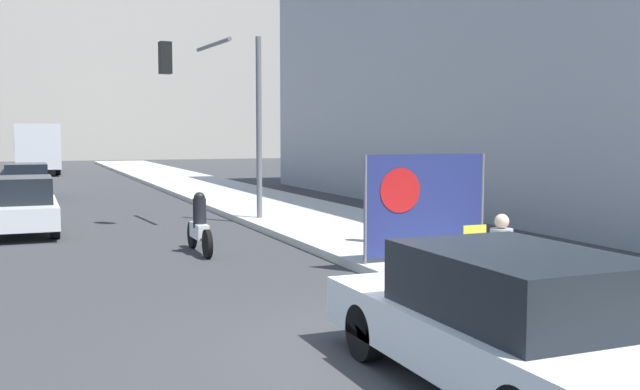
% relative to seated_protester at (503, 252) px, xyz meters
% --- Properties ---
extents(ground_plane, '(160.00, 160.00, 0.00)m').
position_rel_seated_protester_xyz_m(ground_plane, '(-2.57, -1.51, -0.81)').
color(ground_plane, '#38383A').
extents(sidewalk_curb, '(4.34, 90.00, 0.17)m').
position_rel_seated_protester_xyz_m(sidewalk_curb, '(1.25, 13.49, -0.72)').
color(sidewalk_curb, beige).
rests_on(sidewalk_curb, ground_plane).
extents(building_backdrop_right, '(10.00, 32.00, 12.14)m').
position_rel_seated_protester_xyz_m(building_backdrop_right, '(10.63, 10.25, 5.26)').
color(building_backdrop_right, '#99999E').
rests_on(building_backdrop_right, ground_plane).
extents(seated_protester, '(0.92, 0.77, 1.19)m').
position_rel_seated_protester_xyz_m(seated_protester, '(0.00, 0.00, 0.00)').
color(seated_protester, '#474C56').
rests_on(seated_protester, sidewalk_curb).
extents(pedestrian_behind, '(0.34, 0.34, 1.74)m').
position_rel_seated_protester_xyz_m(pedestrian_behind, '(0.73, 5.14, 0.25)').
color(pedestrian_behind, '#756651').
rests_on(pedestrian_behind, sidewalk_curb).
extents(protest_banner, '(2.61, 0.06, 2.00)m').
position_rel_seated_protester_xyz_m(protest_banner, '(0.44, 3.01, 0.42)').
color(protest_banner, slate).
rests_on(protest_banner, sidewalk_curb).
extents(traffic_light_pole, '(2.89, 2.66, 5.12)m').
position_rel_seated_protester_xyz_m(traffic_light_pole, '(-1.43, 10.70, 2.83)').
color(traffic_light_pole, slate).
rests_on(traffic_light_pole, sidewalk_curb).
extents(parked_car_curbside, '(1.87, 4.50, 1.43)m').
position_rel_seated_protester_xyz_m(parked_car_curbside, '(-2.19, -3.00, -0.09)').
color(parked_car_curbside, white).
rests_on(parked_car_curbside, ground_plane).
extents(car_on_road_nearest, '(1.75, 4.11, 1.47)m').
position_rel_seated_protester_xyz_m(car_on_road_nearest, '(-6.68, 11.03, -0.08)').
color(car_on_road_nearest, white).
rests_on(car_on_road_nearest, ground_plane).
extents(car_on_road_midblock, '(1.78, 4.53, 1.41)m').
position_rel_seated_protester_xyz_m(car_on_road_midblock, '(-6.55, 21.93, -0.10)').
color(car_on_road_midblock, navy).
rests_on(car_on_road_midblock, ground_plane).
extents(city_bus_on_road, '(2.61, 10.93, 3.21)m').
position_rel_seated_protester_xyz_m(city_bus_on_road, '(-5.88, 42.60, 1.04)').
color(city_bus_on_road, silver).
rests_on(city_bus_on_road, ground_plane).
extents(motorcycle_on_road, '(0.28, 2.07, 1.32)m').
position_rel_seated_protester_xyz_m(motorcycle_on_road, '(-3.11, 6.38, -0.25)').
color(motorcycle_on_road, white).
rests_on(motorcycle_on_road, ground_plane).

